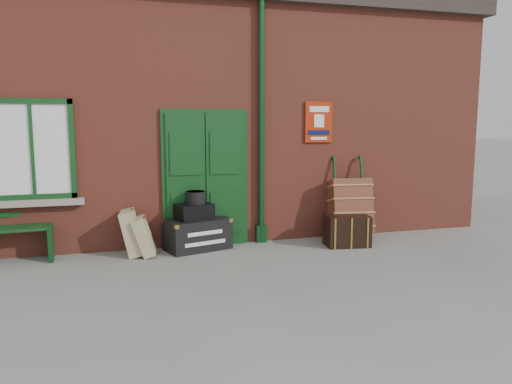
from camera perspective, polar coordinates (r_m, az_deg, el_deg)
name	(u,v)px	position (r m, az deg, el deg)	size (l,w,h in m)	color
ground	(246,268)	(7.14, -1.13, -8.73)	(80.00, 80.00, 0.00)	gray
station_building	(201,116)	(10.25, -6.30, 8.60)	(10.30, 4.30, 4.36)	#974130
houdini_trunk	(198,234)	(8.16, -6.69, -4.81)	(1.00, 0.55, 0.50)	black
strongbox	(194,211)	(8.08, -7.08, -2.22)	(0.55, 0.40, 0.25)	black
hatbox	(196,198)	(8.05, -6.90, -0.63)	(0.30, 0.30, 0.20)	black
suitcase_back	(132,233)	(7.97, -14.02, -4.51)	(0.20, 0.50, 0.70)	tan
suitcase_front	(144,236)	(7.89, -12.67, -4.97)	(0.18, 0.45, 0.60)	tan
porter_trolley	(350,208)	(8.91, 10.64, -1.82)	(0.79, 0.84, 1.43)	#0D3415
dark_trunk	(347,231)	(8.48, 10.36, -4.36)	(0.71, 0.46, 0.51)	black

